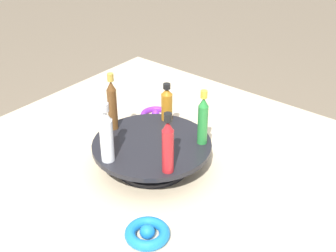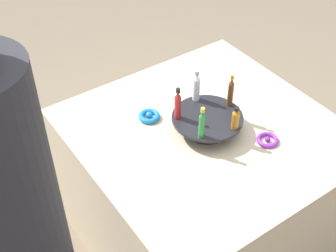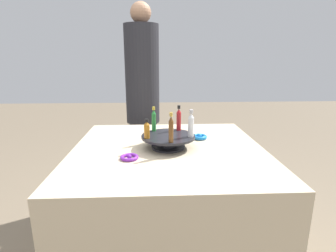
# 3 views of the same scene
# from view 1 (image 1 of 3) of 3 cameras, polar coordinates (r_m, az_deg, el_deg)

# --- Properties ---
(display_stand) EXTENTS (0.29, 0.29, 0.07)m
(display_stand) POSITION_cam_1_polar(r_m,az_deg,el_deg) (1.15, -1.96, -3.08)
(display_stand) COLOR black
(display_stand) RESTS_ON party_table
(bottle_clear) EXTENTS (0.03, 0.03, 0.15)m
(bottle_clear) POSITION_cam_1_polar(r_m,az_deg,el_deg) (1.05, -7.52, -1.08)
(bottle_clear) COLOR silver
(bottle_clear) RESTS_ON display_stand
(bottle_red) EXTENTS (0.03, 0.03, 0.15)m
(bottle_red) POSITION_cam_1_polar(r_m,az_deg,el_deg) (1.01, -0.02, -2.38)
(bottle_red) COLOR #B21E23
(bottle_red) RESTS_ON display_stand
(bottle_green) EXTENTS (0.02, 0.02, 0.14)m
(bottle_green) POSITION_cam_1_polar(r_m,az_deg,el_deg) (1.11, 4.28, 0.81)
(bottle_green) COLOR #288438
(bottle_green) RESTS_ON display_stand
(bottle_amber) EXTENTS (0.03, 0.03, 0.10)m
(bottle_amber) POSITION_cam_1_polar(r_m,az_deg,el_deg) (1.22, -0.15, 2.79)
(bottle_amber) COLOR #AD6B19
(bottle_amber) RESTS_ON display_stand
(bottle_brown) EXTENTS (0.02, 0.02, 0.15)m
(bottle_brown) POSITION_cam_1_polar(r_m,az_deg,el_deg) (1.17, -6.82, 2.70)
(bottle_brown) COLOR brown
(bottle_brown) RESTS_ON display_stand
(ribbon_bow_purple) EXTENTS (0.09, 0.09, 0.02)m
(ribbon_bow_purple) POSITION_cam_1_polar(r_m,az_deg,el_deg) (1.39, -1.52, 1.40)
(ribbon_bow_purple) COLOR purple
(ribbon_bow_purple) RESTS_ON party_table
(ribbon_bow_blue) EXTENTS (0.09, 0.09, 0.03)m
(ribbon_bow_blue) POSITION_cam_1_polar(r_m,az_deg,el_deg) (0.98, -2.53, -12.93)
(ribbon_bow_blue) COLOR blue
(ribbon_bow_blue) RESTS_ON party_table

